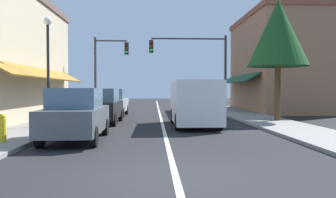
{
  "coord_description": "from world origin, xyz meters",
  "views": [
    {
      "loc": [
        -0.43,
        -6.49,
        1.73
      ],
      "look_at": [
        0.39,
        12.77,
        1.18
      ],
      "focal_mm": 36.12,
      "sensor_mm": 36.0,
      "label": 1
    }
  ],
  "objects_px": {
    "parked_car_third_left": "(112,102)",
    "street_lamp_left_near": "(48,54)",
    "parked_car_nearest_left": "(76,115)",
    "tree_right_near": "(278,34)",
    "fire_hydrant": "(2,128)",
    "parked_car_second_left": "(102,106)",
    "traffic_signal_mast_arm": "(199,59)",
    "traffic_signal_left_corner": "(106,63)",
    "van_in_lane": "(194,102)"
  },
  "relations": [
    {
      "from": "traffic_signal_mast_arm",
      "to": "fire_hydrant",
      "type": "xyz_separation_m",
      "value": [
        -7.93,
        -13.79,
        -3.35
      ]
    },
    {
      "from": "traffic_signal_left_corner",
      "to": "van_in_lane",
      "type": "bearing_deg",
      "value": -60.87
    },
    {
      "from": "parked_car_third_left",
      "to": "van_in_lane",
      "type": "bearing_deg",
      "value": -53.4
    },
    {
      "from": "traffic_signal_mast_arm",
      "to": "parked_car_third_left",
      "type": "bearing_deg",
      "value": -158.98
    },
    {
      "from": "parked_car_second_left",
      "to": "parked_car_third_left",
      "type": "bearing_deg",
      "value": 91.82
    },
    {
      "from": "parked_car_nearest_left",
      "to": "tree_right_near",
      "type": "relative_size",
      "value": 0.65
    },
    {
      "from": "parked_car_second_left",
      "to": "van_in_lane",
      "type": "relative_size",
      "value": 0.8
    },
    {
      "from": "traffic_signal_mast_arm",
      "to": "tree_right_near",
      "type": "xyz_separation_m",
      "value": [
        3.19,
        -7.06,
        0.73
      ]
    },
    {
      "from": "parked_car_second_left",
      "to": "parked_car_third_left",
      "type": "height_order",
      "value": "same"
    },
    {
      "from": "parked_car_nearest_left",
      "to": "tree_right_near",
      "type": "distance_m",
      "value": 11.43
    },
    {
      "from": "traffic_signal_left_corner",
      "to": "street_lamp_left_near",
      "type": "height_order",
      "value": "traffic_signal_left_corner"
    },
    {
      "from": "traffic_signal_left_corner",
      "to": "tree_right_near",
      "type": "relative_size",
      "value": 0.88
    },
    {
      "from": "van_in_lane",
      "to": "traffic_signal_mast_arm",
      "type": "xyz_separation_m",
      "value": [
        1.37,
        8.67,
        2.76
      ]
    },
    {
      "from": "parked_car_second_left",
      "to": "traffic_signal_left_corner",
      "type": "relative_size",
      "value": 0.73
    },
    {
      "from": "parked_car_third_left",
      "to": "street_lamp_left_near",
      "type": "xyz_separation_m",
      "value": [
        -1.92,
        -7.1,
        2.41
      ]
    },
    {
      "from": "parked_car_nearest_left",
      "to": "tree_right_near",
      "type": "bearing_deg",
      "value": 32.04
    },
    {
      "from": "traffic_signal_mast_arm",
      "to": "street_lamp_left_near",
      "type": "xyz_separation_m",
      "value": [
        -7.87,
        -9.39,
        -0.61
      ]
    },
    {
      "from": "van_in_lane",
      "to": "traffic_signal_left_corner",
      "type": "bearing_deg",
      "value": 118.87
    },
    {
      "from": "street_lamp_left_near",
      "to": "traffic_signal_left_corner",
      "type": "bearing_deg",
      "value": 84.23
    },
    {
      "from": "parked_car_third_left",
      "to": "tree_right_near",
      "type": "xyz_separation_m",
      "value": [
        9.15,
        -4.77,
        3.75
      ]
    },
    {
      "from": "parked_car_third_left",
      "to": "street_lamp_left_near",
      "type": "relative_size",
      "value": 0.84
    },
    {
      "from": "parked_car_second_left",
      "to": "traffic_signal_mast_arm",
      "type": "bearing_deg",
      "value": 51.81
    },
    {
      "from": "traffic_signal_left_corner",
      "to": "parked_car_second_left",
      "type": "bearing_deg",
      "value": -83.66
    },
    {
      "from": "parked_car_second_left",
      "to": "tree_right_near",
      "type": "bearing_deg",
      "value": 1.99
    },
    {
      "from": "parked_car_nearest_left",
      "to": "traffic_signal_left_corner",
      "type": "height_order",
      "value": "traffic_signal_left_corner"
    },
    {
      "from": "parked_car_nearest_left",
      "to": "van_in_lane",
      "type": "height_order",
      "value": "van_in_lane"
    },
    {
      "from": "parked_car_third_left",
      "to": "traffic_signal_mast_arm",
      "type": "relative_size",
      "value": 0.73
    },
    {
      "from": "parked_car_second_left",
      "to": "street_lamp_left_near",
      "type": "xyz_separation_m",
      "value": [
        -1.98,
        -2.19,
        2.41
      ]
    },
    {
      "from": "parked_car_third_left",
      "to": "fire_hydrant",
      "type": "bearing_deg",
      "value": -98.85
    },
    {
      "from": "van_in_lane",
      "to": "parked_car_nearest_left",
      "type": "bearing_deg",
      "value": -136.71
    },
    {
      "from": "van_in_lane",
      "to": "street_lamp_left_near",
      "type": "height_order",
      "value": "street_lamp_left_near"
    },
    {
      "from": "parked_car_third_left",
      "to": "fire_hydrant",
      "type": "relative_size",
      "value": 4.74
    },
    {
      "from": "traffic_signal_left_corner",
      "to": "fire_hydrant",
      "type": "xyz_separation_m",
      "value": [
        -1.12,
        -14.89,
        -3.12
      ]
    },
    {
      "from": "traffic_signal_mast_arm",
      "to": "tree_right_near",
      "type": "relative_size",
      "value": 0.89
    },
    {
      "from": "traffic_signal_mast_arm",
      "to": "parked_car_second_left",
      "type": "bearing_deg",
      "value": -129.27
    },
    {
      "from": "traffic_signal_left_corner",
      "to": "tree_right_near",
      "type": "bearing_deg",
      "value": -39.2
    },
    {
      "from": "parked_car_nearest_left",
      "to": "parked_car_second_left",
      "type": "height_order",
      "value": "same"
    },
    {
      "from": "street_lamp_left_near",
      "to": "fire_hydrant",
      "type": "relative_size",
      "value": 5.63
    },
    {
      "from": "fire_hydrant",
      "to": "van_in_lane",
      "type": "bearing_deg",
      "value": 38.0
    },
    {
      "from": "traffic_signal_mast_arm",
      "to": "traffic_signal_left_corner",
      "type": "relative_size",
      "value": 1.0
    },
    {
      "from": "traffic_signal_mast_arm",
      "to": "street_lamp_left_near",
      "type": "bearing_deg",
      "value": -129.98
    },
    {
      "from": "street_lamp_left_near",
      "to": "parked_car_third_left",
      "type": "bearing_deg",
      "value": 74.88
    },
    {
      "from": "tree_right_near",
      "to": "fire_hydrant",
      "type": "distance_m",
      "value": 13.62
    },
    {
      "from": "parked_car_nearest_left",
      "to": "tree_right_near",
      "type": "xyz_separation_m",
      "value": [
        9.06,
        5.88,
        3.75
      ]
    },
    {
      "from": "parked_car_nearest_left",
      "to": "tree_right_near",
      "type": "height_order",
      "value": "tree_right_near"
    },
    {
      "from": "traffic_signal_left_corner",
      "to": "street_lamp_left_near",
      "type": "distance_m",
      "value": 10.55
    },
    {
      "from": "parked_car_nearest_left",
      "to": "traffic_signal_mast_arm",
      "type": "relative_size",
      "value": 0.73
    },
    {
      "from": "parked_car_nearest_left",
      "to": "parked_car_second_left",
      "type": "xyz_separation_m",
      "value": [
        -0.03,
        5.74,
        0.0
      ]
    },
    {
      "from": "parked_car_nearest_left",
      "to": "fire_hydrant",
      "type": "relative_size",
      "value": 4.75
    },
    {
      "from": "traffic_signal_mast_arm",
      "to": "traffic_signal_left_corner",
      "type": "distance_m",
      "value": 6.9
    }
  ]
}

